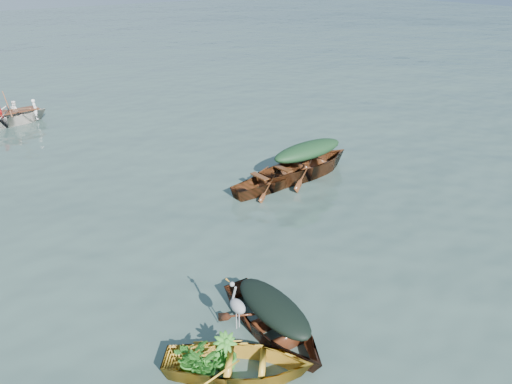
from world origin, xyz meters
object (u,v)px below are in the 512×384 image
(open_wooden_boat, at_px, (271,188))
(dark_covered_boat, at_px, (273,334))
(yellow_dinghy, at_px, (238,375))
(green_tarp_boat, at_px, (307,176))
(heron, at_px, (238,313))
(rowed_boat, at_px, (11,125))

(open_wooden_boat, bearing_deg, dark_covered_boat, 139.36)
(yellow_dinghy, distance_m, green_tarp_boat, 9.03)
(dark_covered_boat, xyz_separation_m, open_wooden_boat, (4.13, 5.37, 0.00))
(green_tarp_boat, height_order, heron, heron)
(green_tarp_boat, distance_m, open_wooden_boat, 1.58)
(green_tarp_boat, height_order, open_wooden_boat, green_tarp_boat)
(green_tarp_boat, bearing_deg, open_wooden_boat, 90.00)
(open_wooden_boat, relative_size, heron, 4.35)
(open_wooden_boat, xyz_separation_m, rowed_boat, (-5.15, 11.95, 0.00))
(rowed_boat, bearing_deg, yellow_dinghy, 175.22)
(dark_covered_boat, distance_m, open_wooden_boat, 6.77)
(heron, bearing_deg, dark_covered_boat, -49.90)
(yellow_dinghy, relative_size, open_wooden_boat, 0.81)
(yellow_dinghy, distance_m, heron, 1.06)
(dark_covered_boat, xyz_separation_m, green_tarp_boat, (5.70, 5.46, 0.00))
(dark_covered_boat, xyz_separation_m, heron, (-0.82, -0.00, 0.90))
(open_wooden_boat, relative_size, rowed_boat, 0.88)
(heron, bearing_deg, yellow_dinghy, -174.81)
(yellow_dinghy, height_order, rowed_boat, rowed_boat)
(open_wooden_boat, height_order, rowed_boat, rowed_boat)
(yellow_dinghy, bearing_deg, heron, 5.19)
(dark_covered_boat, xyz_separation_m, rowed_boat, (-1.02, 17.32, 0.00))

